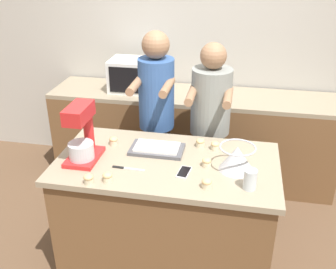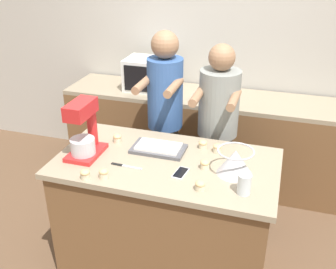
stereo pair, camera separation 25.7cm
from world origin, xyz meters
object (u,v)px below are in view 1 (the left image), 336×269
cell_phone (184,172)px  knife (126,168)px  cupcake_6 (200,143)px  person_right (209,133)px  cupcake_3 (113,141)px  cupcake_2 (207,183)px  person_left (157,122)px  baking_tray (157,149)px  drinking_glass (250,179)px  cupcake_1 (207,162)px  cupcake_4 (108,177)px  mixing_bowl (237,158)px  microwave_oven (135,75)px  stand_mixer (82,136)px  cupcake_0 (89,179)px  cupcake_5 (215,145)px

cell_phone → knife: (-0.38, -0.02, -0.00)m
cupcake_6 → person_right: bearing=85.4°
cupcake_3 → cupcake_6: 0.63m
person_right → cupcake_2: (0.07, -0.92, 0.11)m
person_left → baking_tray: size_ratio=4.37×
drinking_glass → cupcake_6: (-0.35, 0.48, -0.03)m
cupcake_1 → cupcake_3: 0.72m
cupcake_1 → cupcake_4: bearing=-153.0°
person_left → cupcake_3: (-0.21, -0.49, 0.06)m
person_right → cupcake_1: bearing=-86.5°
mixing_bowl → microwave_oven: microwave_oven is taller
person_right → knife: bearing=-120.5°
stand_mixer → cupcake_1: (0.83, 0.06, -0.14)m
stand_mixer → cupcake_3: (0.13, 0.24, -0.14)m
microwave_oven → cupcake_0: 1.68m
cupcake_0 → cupcake_6: 0.87m
cupcake_4 → cupcake_0: bearing=-157.7°
baking_tray → knife: bearing=-118.0°
person_left → cupcake_2: person_left is taller
baking_tray → drinking_glass: drinking_glass is taller
cupcake_2 → cupcake_4: 0.61m
cupcake_2 → cupcake_4: bearing=-175.7°
cupcake_1 → cupcake_5: size_ratio=1.00×
cupcake_2 → cupcake_1: bearing=96.1°
drinking_glass → microwave_oven: bearing=126.3°
mixing_bowl → cupcake_2: (-0.17, -0.25, -0.06)m
person_right → mixing_bowl: (0.24, -0.67, 0.17)m
cupcake_5 → cupcake_4: bearing=-138.8°
cell_phone → cupcake_6: 0.39m
microwave_oven → cupcake_0: size_ratio=7.66×
baking_tray → cupcake_3: bearing=174.1°
drinking_glass → cupcake_5: (-0.25, 0.46, -0.03)m
stand_mixer → knife: size_ratio=1.81×
baking_tray → cupcake_4: bearing=-116.1°
cupcake_2 → cupcake_6: bearing=100.9°
cupcake_1 → cupcake_6: (-0.07, 0.27, 0.00)m
cupcake_2 → cell_phone: bearing=138.9°
stand_mixer → cell_phone: 0.72m
person_right → cupcake_0: bearing=-122.7°
cell_phone → cupcake_2: 0.21m
stand_mixer → drinking_glass: stand_mixer is taller
cell_phone → drinking_glass: 0.43m
knife → cupcake_0: (-0.18, -0.21, 0.03)m
person_left → cupcake_4: bearing=-95.7°
cupcake_3 → cupcake_4: same height
mixing_bowl → cupcake_0: mixing_bowl is taller
person_left → person_right: 0.45m
baking_tray → cupcake_3: (-0.33, 0.03, 0.01)m
person_right → cupcake_4: size_ratio=25.42×
person_left → cupcake_2: bearing=-60.9°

